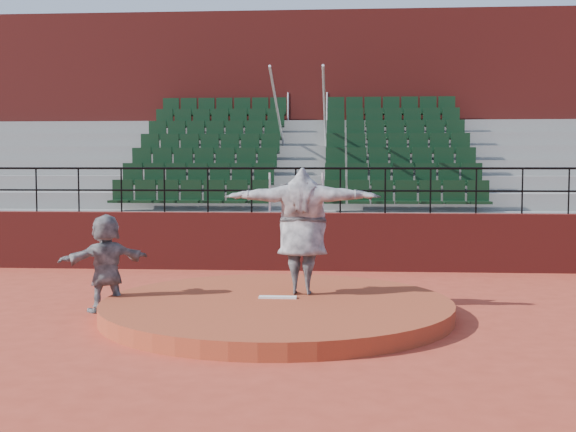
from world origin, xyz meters
name	(u,v)px	position (x,y,z in m)	size (l,w,h in m)	color
ground	(277,316)	(0.00, 0.00, 0.00)	(90.00, 90.00, 0.00)	#B03C27
pitchers_mound	(277,308)	(0.00, 0.00, 0.12)	(5.50, 5.50, 0.25)	#9E3E23
pitching_rubber	(278,297)	(0.00, 0.15, 0.27)	(0.60, 0.15, 0.03)	white
boundary_wall	(296,241)	(0.00, 5.00, 0.65)	(24.00, 0.30, 1.30)	maroon
wall_railing	(296,180)	(0.00, 5.00, 2.03)	(24.04, 0.05, 1.03)	black
seating_deck	(304,199)	(0.00, 8.64, 1.45)	(24.00, 5.97, 4.63)	gray
press_box_facade	(309,129)	(0.00, 12.60, 3.55)	(24.00, 3.00, 7.10)	maroon
pitcher	(302,231)	(0.37, 0.59, 1.29)	(2.55, 0.69, 2.08)	black
fielder	(106,263)	(-2.79, 0.16, 0.79)	(1.47, 0.47, 1.58)	black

